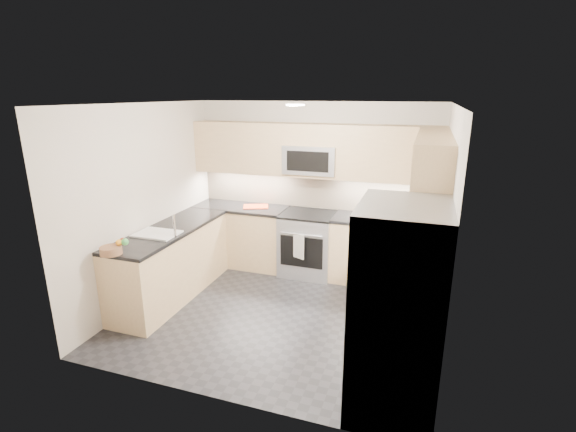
% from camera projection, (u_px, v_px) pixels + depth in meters
% --- Properties ---
extents(floor, '(3.60, 3.20, 0.00)m').
position_uv_depth(floor, '(279.00, 313.00, 5.16)').
color(floor, '#222327').
rests_on(floor, ground).
extents(ceiling, '(3.60, 3.20, 0.02)m').
position_uv_depth(ceiling, '(278.00, 104.00, 4.45)').
color(ceiling, beige).
rests_on(ceiling, wall_back).
extents(wall_back, '(3.60, 0.02, 2.50)m').
position_uv_depth(wall_back, '(314.00, 187.00, 6.26)').
color(wall_back, beige).
rests_on(wall_back, floor).
extents(wall_front, '(3.60, 0.02, 2.50)m').
position_uv_depth(wall_front, '(211.00, 269.00, 3.35)').
color(wall_front, beige).
rests_on(wall_front, floor).
extents(wall_left, '(0.02, 3.20, 2.50)m').
position_uv_depth(wall_left, '(147.00, 203.00, 5.35)').
color(wall_left, beige).
rests_on(wall_left, floor).
extents(wall_right, '(0.02, 3.20, 2.50)m').
position_uv_depth(wall_right, '(444.00, 232.00, 4.26)').
color(wall_right, beige).
rests_on(wall_right, floor).
extents(base_cab_back_left, '(1.42, 0.60, 0.90)m').
position_uv_depth(base_cab_back_left, '(241.00, 236.00, 6.55)').
color(base_cab_back_left, '#DAB783').
rests_on(base_cab_back_left, floor).
extents(base_cab_back_right, '(1.42, 0.60, 0.90)m').
position_uv_depth(base_cab_back_right, '(382.00, 252.00, 5.88)').
color(base_cab_back_right, '#DAB783').
rests_on(base_cab_back_right, floor).
extents(base_cab_right, '(0.60, 1.70, 0.90)m').
position_uv_depth(base_cab_right, '(408.00, 292.00, 4.71)').
color(base_cab_right, '#DAB783').
rests_on(base_cab_right, floor).
extents(base_cab_peninsula, '(0.60, 2.00, 0.90)m').
position_uv_depth(base_cab_peninsula, '(172.00, 264.00, 5.49)').
color(base_cab_peninsula, '#DAB783').
rests_on(base_cab_peninsula, floor).
extents(countertop_back_left, '(1.42, 0.63, 0.04)m').
position_uv_depth(countertop_back_left, '(241.00, 207.00, 6.41)').
color(countertop_back_left, black).
rests_on(countertop_back_left, base_cab_back_left).
extents(countertop_back_right, '(1.42, 0.63, 0.04)m').
position_uv_depth(countertop_back_right, '(385.00, 221.00, 5.75)').
color(countertop_back_right, black).
rests_on(countertop_back_right, base_cab_back_right).
extents(countertop_right, '(0.63, 1.70, 0.04)m').
position_uv_depth(countertop_right, '(411.00, 253.00, 4.58)').
color(countertop_right, black).
rests_on(countertop_right, base_cab_right).
extents(countertop_peninsula, '(0.63, 2.00, 0.04)m').
position_uv_depth(countertop_peninsula, '(169.00, 230.00, 5.35)').
color(countertop_peninsula, black).
rests_on(countertop_peninsula, base_cab_peninsula).
extents(upper_cab_back, '(3.60, 0.35, 0.75)m').
position_uv_depth(upper_cab_back, '(312.00, 150.00, 5.94)').
color(upper_cab_back, '#DAB783').
rests_on(upper_cab_back, wall_back).
extents(upper_cab_right, '(0.35, 1.95, 0.75)m').
position_uv_depth(upper_cab_right, '(432.00, 171.00, 4.40)').
color(upper_cab_right, '#DAB783').
rests_on(upper_cab_right, wall_right).
extents(backsplash_back, '(3.60, 0.01, 0.51)m').
position_uv_depth(backsplash_back, '(314.00, 191.00, 6.27)').
color(backsplash_back, '#C3A88C').
rests_on(backsplash_back, wall_back).
extents(backsplash_right, '(0.01, 2.30, 0.51)m').
position_uv_depth(backsplash_right, '(442.00, 224.00, 4.68)').
color(backsplash_right, '#C3A88C').
rests_on(backsplash_right, wall_right).
extents(gas_range, '(0.76, 0.65, 0.91)m').
position_uv_depth(gas_range, '(308.00, 244.00, 6.19)').
color(gas_range, '#9FA0A6').
rests_on(gas_range, floor).
extents(range_cooktop, '(0.76, 0.65, 0.03)m').
position_uv_depth(range_cooktop, '(308.00, 214.00, 6.06)').
color(range_cooktop, black).
rests_on(range_cooktop, gas_range).
extents(oven_door_glass, '(0.62, 0.02, 0.45)m').
position_uv_depth(oven_door_glass, '(301.00, 252.00, 5.89)').
color(oven_door_glass, black).
rests_on(oven_door_glass, gas_range).
extents(oven_handle, '(0.60, 0.02, 0.02)m').
position_uv_depth(oven_handle, '(301.00, 234.00, 5.80)').
color(oven_handle, '#B2B5BA').
rests_on(oven_handle, gas_range).
extents(microwave, '(0.76, 0.40, 0.40)m').
position_uv_depth(microwave, '(311.00, 159.00, 5.95)').
color(microwave, '#96979D').
rests_on(microwave, upper_cab_back).
extents(microwave_door, '(0.60, 0.01, 0.28)m').
position_uv_depth(microwave_door, '(307.00, 162.00, 5.76)').
color(microwave_door, black).
rests_on(microwave_door, microwave).
extents(refrigerator, '(0.70, 0.90, 1.80)m').
position_uv_depth(refrigerator, '(397.00, 310.00, 3.42)').
color(refrigerator, '#94969B').
rests_on(refrigerator, floor).
extents(fridge_handle_left, '(0.02, 0.02, 1.20)m').
position_uv_depth(fridge_handle_left, '(349.00, 308.00, 3.35)').
color(fridge_handle_left, '#B2B5BA').
rests_on(fridge_handle_left, refrigerator).
extents(fridge_handle_right, '(0.02, 0.02, 1.20)m').
position_uv_depth(fridge_handle_right, '(356.00, 289.00, 3.68)').
color(fridge_handle_right, '#B2B5BA').
rests_on(fridge_handle_right, refrigerator).
extents(sink_basin, '(0.52, 0.38, 0.16)m').
position_uv_depth(sink_basin, '(157.00, 239.00, 5.14)').
color(sink_basin, white).
rests_on(sink_basin, base_cab_peninsula).
extents(faucet, '(0.03, 0.03, 0.28)m').
position_uv_depth(faucet, '(174.00, 226.00, 5.00)').
color(faucet, silver).
rests_on(faucet, countertop_peninsula).
extents(utensil_bowl, '(0.37, 0.37, 0.18)m').
position_uv_depth(utensil_bowl, '(427.00, 218.00, 5.47)').
color(utensil_bowl, '#58AD4A').
rests_on(utensil_bowl, countertop_back_right).
extents(cutting_board, '(0.44, 0.38, 0.01)m').
position_uv_depth(cutting_board, '(256.00, 206.00, 6.36)').
color(cutting_board, red).
rests_on(cutting_board, countertop_back_left).
extents(fruit_basket, '(0.26, 0.26, 0.08)m').
position_uv_depth(fruit_basket, '(111.00, 250.00, 4.49)').
color(fruit_basket, '#8F6242').
rests_on(fruit_basket, countertop_peninsula).
extents(fruit_apple, '(0.06, 0.06, 0.06)m').
position_uv_depth(fruit_apple, '(122.00, 240.00, 4.58)').
color(fruit_apple, '#B42C14').
rests_on(fruit_apple, fruit_basket).
extents(fruit_pear, '(0.08, 0.08, 0.08)m').
position_uv_depth(fruit_pear, '(125.00, 242.00, 4.53)').
color(fruit_pear, '#4EB855').
rests_on(fruit_pear, fruit_basket).
extents(dish_towel_check, '(0.18, 0.09, 0.36)m').
position_uv_depth(dish_towel_check, '(299.00, 246.00, 5.83)').
color(dish_towel_check, silver).
rests_on(dish_towel_check, oven_handle).
extents(fruit_orange, '(0.07, 0.07, 0.07)m').
position_uv_depth(fruit_orange, '(119.00, 243.00, 4.52)').
color(fruit_orange, orange).
rests_on(fruit_orange, fruit_basket).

